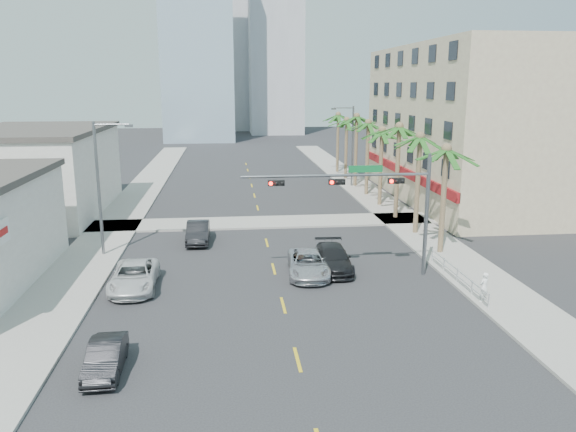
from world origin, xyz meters
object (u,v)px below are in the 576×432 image
Objects in this scene: car_lane_left at (198,232)px; pedestrian at (484,287)px; traffic_signal_mast at (375,194)px; car_parked_mid at (105,357)px; car_lane_center at (308,264)px; car_parked_far at (134,276)px; car_lane_right at (333,259)px.

car_lane_left is 2.85× the size of pedestrian.
traffic_signal_mast is 2.92× the size of car_parked_mid.
car_lane_center is at bearing 169.97° from traffic_signal_mast.
car_lane_center is at bearing 5.94° from car_parked_far.
car_lane_right is at bearing -40.15° from car_lane_left.
car_parked_far is 10.21m from car_lane_center.
traffic_signal_mast reaches higher than car_lane_left.
car_lane_left reaches higher than car_lane_center.
car_parked_far is at bearing -168.22° from car_lane_center.
car_lane_right reaches higher than car_lane_center.
pedestrian reaches higher than car_lane_left.
traffic_signal_mast is at bearing -5.45° from car_lane_center.
car_parked_far is 3.33× the size of pedestrian.
traffic_signal_mast is 7.96m from pedestrian.
car_lane_right is (8.67, -7.34, -0.01)m from car_lane_left.
car_lane_left reaches higher than car_parked_mid.
car_lane_right is (11.80, 2.06, 0.00)m from car_parked_far.
traffic_signal_mast is at bearing 1.26° from car_parked_far.
car_parked_mid is 19.02m from pedestrian.
car_lane_right is at bearing 145.60° from traffic_signal_mast.
car_parked_far is at bearing -177.50° from traffic_signal_mast.
car_lane_left is at bearing 70.35° from car_parked_far.
traffic_signal_mast is 14.57m from car_lane_left.
car_parked_mid is 19.13m from car_lane_left.
traffic_signal_mast is at bearing 35.06° from car_parked_mid.
car_lane_left is 0.89× the size of car_lane_right.
car_lane_center is at bearing -49.13° from car_lane_left.
traffic_signal_mast reaches higher than car_lane_center.
pedestrian is at bearing -41.43° from car_lane_left.
car_lane_right is at bearing 29.54° from car_lane_center.
traffic_signal_mast is 5.80m from car_lane_center.
car_lane_left is (3.13, 9.40, 0.01)m from car_parked_far.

